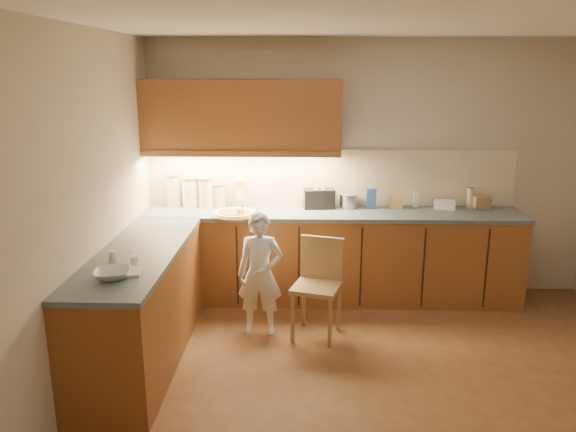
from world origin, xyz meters
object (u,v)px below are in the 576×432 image
Objects in this scene: pizza_on_board at (235,214)px; child at (260,274)px; wooden_chair at (319,280)px; toaster at (319,199)px; oil_jug at (240,193)px.

child reaches higher than pizza_on_board.
wooden_chair is 2.70× the size of toaster.
oil_jug is 1.00× the size of toaster.
oil_jug is (0.01, 0.35, 0.13)m from pizza_on_board.
toaster reaches higher than child.
pizza_on_board reaches higher than wooden_chair.
oil_jug is at bearing 87.76° from pizza_on_board.
oil_jug is (-0.28, 0.96, 0.52)m from child.
toaster reaches higher than wooden_chair.
pizza_on_board is 0.89m from toaster.
wooden_chair is 1.37m from oil_jug.
child reaches higher than wooden_chair.
child is at bearing -124.79° from toaster.
toaster is at bearing -1.42° from oil_jug.
wooden_chair is at bearing -37.46° from pizza_on_board.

